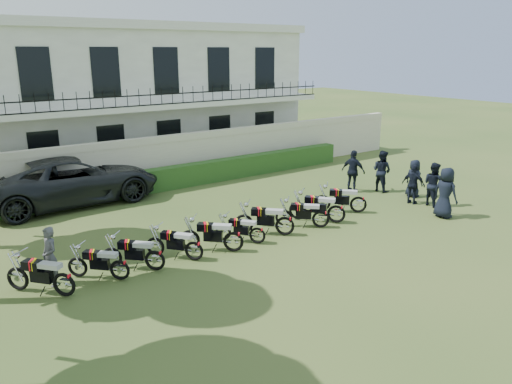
% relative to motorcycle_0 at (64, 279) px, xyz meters
% --- Properties ---
extents(ground, '(100.00, 100.00, 0.00)m').
position_rel_motorcycle_0_xyz_m(ground, '(6.78, 0.58, -0.51)').
color(ground, '#345220').
rests_on(ground, ground).
extents(perimeter_wall, '(30.00, 0.35, 2.30)m').
position_rel_motorcycle_0_xyz_m(perimeter_wall, '(6.78, 8.58, 0.67)').
color(perimeter_wall, beige).
rests_on(perimeter_wall, ground).
extents(hedge, '(18.00, 0.60, 1.00)m').
position_rel_motorcycle_0_xyz_m(hedge, '(7.78, 7.78, -0.01)').
color(hedge, '#264819').
rests_on(hedge, ground).
extents(building, '(20.40, 9.60, 7.40)m').
position_rel_motorcycle_0_xyz_m(building, '(6.78, 14.54, 3.20)').
color(building, white).
rests_on(building, ground).
extents(motorcycle_0, '(1.36, 1.61, 1.10)m').
position_rel_motorcycle_0_xyz_m(motorcycle_0, '(0.00, 0.00, 0.00)').
color(motorcycle_0, black).
rests_on(motorcycle_0, ground).
extents(motorcycle_1, '(1.33, 1.34, 0.98)m').
position_rel_motorcycle_0_xyz_m(motorcycle_1, '(1.49, 0.09, -0.05)').
color(motorcycle_1, black).
rests_on(motorcycle_1, ground).
extents(motorcycle_2, '(1.39, 1.42, 1.03)m').
position_rel_motorcycle_0_xyz_m(motorcycle_2, '(2.53, 0.09, -0.03)').
color(motorcycle_2, black).
rests_on(motorcycle_2, ground).
extents(motorcycle_3, '(1.21, 1.52, 1.01)m').
position_rel_motorcycle_0_xyz_m(motorcycle_3, '(3.77, 0.06, -0.04)').
color(motorcycle_3, black).
rests_on(motorcycle_3, ground).
extents(motorcycle_4, '(1.53, 1.46, 1.10)m').
position_rel_motorcycle_0_xyz_m(motorcycle_4, '(5.08, -0.07, 0.00)').
color(motorcycle_4, black).
rests_on(motorcycle_4, ground).
extents(motorcycle_5, '(1.13, 1.39, 0.93)m').
position_rel_motorcycle_0_xyz_m(motorcycle_5, '(6.09, 0.05, -0.08)').
color(motorcycle_5, black).
rests_on(motorcycle_5, ground).
extents(motorcycle_6, '(1.50, 1.55, 1.12)m').
position_rel_motorcycle_0_xyz_m(motorcycle_6, '(7.28, 0.10, 0.01)').
color(motorcycle_6, black).
rests_on(motorcycle_6, ground).
extents(motorcycle_7, '(1.43, 1.40, 1.04)m').
position_rel_motorcycle_0_xyz_m(motorcycle_7, '(8.78, -0.04, -0.03)').
color(motorcycle_7, black).
rests_on(motorcycle_7, ground).
extents(motorcycle_8, '(1.34, 1.72, 1.14)m').
position_rel_motorcycle_0_xyz_m(motorcycle_8, '(9.57, -0.02, 0.02)').
color(motorcycle_8, black).
rests_on(motorcycle_8, ground).
extents(motorcycle_9, '(1.47, 1.50, 1.10)m').
position_rel_motorcycle_0_xyz_m(motorcycle_9, '(11.10, 0.34, -0.00)').
color(motorcycle_9, black).
rests_on(motorcycle_9, ground).
extents(suv, '(7.07, 3.37, 1.95)m').
position_rel_motorcycle_0_xyz_m(suv, '(2.63, 8.15, 0.47)').
color(suv, black).
rests_on(suv, ground).
extents(inspector, '(0.48, 0.65, 1.62)m').
position_rel_motorcycle_0_xyz_m(inspector, '(-0.06, 0.93, 0.30)').
color(inspector, '#525256').
rests_on(inspector, ground).
extents(officer_0, '(0.62, 0.94, 1.91)m').
position_rel_motorcycle_0_xyz_m(officer_0, '(13.34, -1.87, 0.45)').
color(officer_0, black).
rests_on(officer_0, ground).
extents(officer_1, '(0.80, 0.95, 1.78)m').
position_rel_motorcycle_0_xyz_m(officer_1, '(14.26, -0.72, 0.38)').
color(officer_1, black).
rests_on(officer_1, ground).
extents(officer_2, '(0.62, 1.02, 1.62)m').
position_rel_motorcycle_0_xyz_m(officer_2, '(13.83, -0.09, 0.31)').
color(officer_2, black).
rests_on(officer_2, ground).
extents(officer_3, '(0.54, 0.80, 1.61)m').
position_rel_motorcycle_0_xyz_m(officer_3, '(14.69, 0.54, 0.30)').
color(officer_3, black).
rests_on(officer_3, ground).
extents(officer_4, '(0.77, 0.95, 1.83)m').
position_rel_motorcycle_0_xyz_m(officer_4, '(14.29, 1.95, 0.41)').
color(officer_4, black).
rests_on(officer_4, ground).
extents(officer_5, '(0.77, 1.18, 1.86)m').
position_rel_motorcycle_0_xyz_m(officer_5, '(13.16, 2.59, 0.43)').
color(officer_5, black).
rests_on(officer_5, ground).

